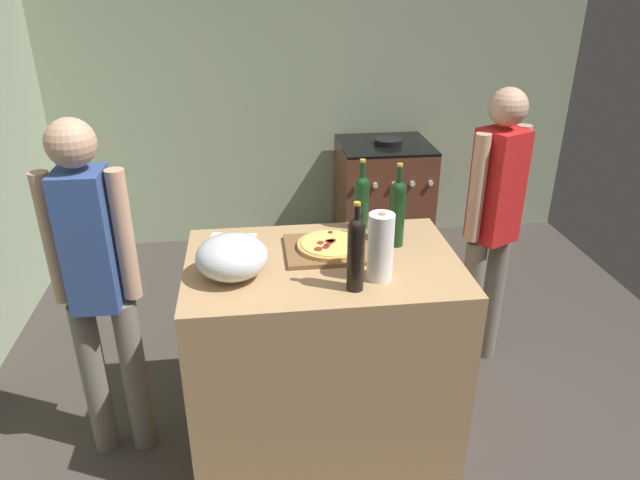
# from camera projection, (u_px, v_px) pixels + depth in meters

# --- Properties ---
(ground_plane) EXTENTS (4.39, 3.57, 0.02)m
(ground_plane) POSITION_uv_depth(u_px,v_px,m) (326.00, 336.00, 3.62)
(ground_plane) COLOR #3F3833
(kitchen_wall_rear) EXTENTS (4.39, 0.10, 2.60)m
(kitchen_wall_rear) POSITION_uv_depth(u_px,v_px,m) (300.00, 78.00, 4.44)
(kitchen_wall_rear) COLOR #99A889
(kitchen_wall_rear) RESTS_ON ground_plane
(counter) EXTENTS (1.17, 0.78, 0.94)m
(counter) POSITION_uv_depth(u_px,v_px,m) (323.00, 350.00, 2.69)
(counter) COLOR tan
(counter) RESTS_ON ground_plane
(cutting_board) EXTENTS (0.40, 0.32, 0.02)m
(cutting_board) POSITION_uv_depth(u_px,v_px,m) (331.00, 249.00, 2.57)
(cutting_board) COLOR brown
(cutting_board) RESTS_ON counter
(pizza) EXTENTS (0.30, 0.30, 0.03)m
(pizza) POSITION_uv_depth(u_px,v_px,m) (331.00, 245.00, 2.56)
(pizza) COLOR tan
(pizza) RESTS_ON cutting_board
(mixing_bowl) EXTENTS (0.29, 0.29, 0.18)m
(mixing_bowl) POSITION_uv_depth(u_px,v_px,m) (232.00, 257.00, 2.32)
(mixing_bowl) COLOR #B2B2B7
(mixing_bowl) RESTS_ON counter
(paper_towel_roll) EXTENTS (0.10, 0.10, 0.28)m
(paper_towel_roll) POSITION_uv_depth(u_px,v_px,m) (381.00, 247.00, 2.29)
(paper_towel_roll) COLOR white
(paper_towel_roll) RESTS_ON counter
(wine_bottle_clear) EXTENTS (0.07, 0.07, 0.38)m
(wine_bottle_clear) POSITION_uv_depth(u_px,v_px,m) (397.00, 211.00, 2.56)
(wine_bottle_clear) COLOR #143819
(wine_bottle_clear) RESTS_ON counter
(wine_bottle_green) EXTENTS (0.07, 0.07, 0.36)m
(wine_bottle_green) POSITION_uv_depth(u_px,v_px,m) (356.00, 251.00, 2.20)
(wine_bottle_green) COLOR black
(wine_bottle_green) RESTS_ON counter
(wine_bottle_dark) EXTENTS (0.07, 0.07, 0.34)m
(wine_bottle_dark) POSITION_uv_depth(u_px,v_px,m) (362.00, 200.00, 2.74)
(wine_bottle_dark) COLOR #143819
(wine_bottle_dark) RESTS_ON counter
(recipe_sheet) EXTENTS (0.23, 0.19, 0.00)m
(recipe_sheet) POSITION_uv_depth(u_px,v_px,m) (232.00, 240.00, 2.67)
(recipe_sheet) COLOR white
(recipe_sheet) RESTS_ON counter
(stove) EXTENTS (0.67, 0.64, 0.92)m
(stove) POSITION_uv_depth(u_px,v_px,m) (383.00, 198.00, 4.51)
(stove) COLOR brown
(stove) RESTS_ON ground_plane
(person_in_stripes) EXTENTS (0.36, 0.20, 1.58)m
(person_in_stripes) POSITION_uv_depth(u_px,v_px,m) (97.00, 281.00, 2.42)
(person_in_stripes) COLOR slate
(person_in_stripes) RESTS_ON ground_plane
(person_in_red) EXTENTS (0.34, 0.27, 1.56)m
(person_in_red) POSITION_uv_depth(u_px,v_px,m) (493.00, 219.00, 3.02)
(person_in_red) COLOR slate
(person_in_red) RESTS_ON ground_plane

